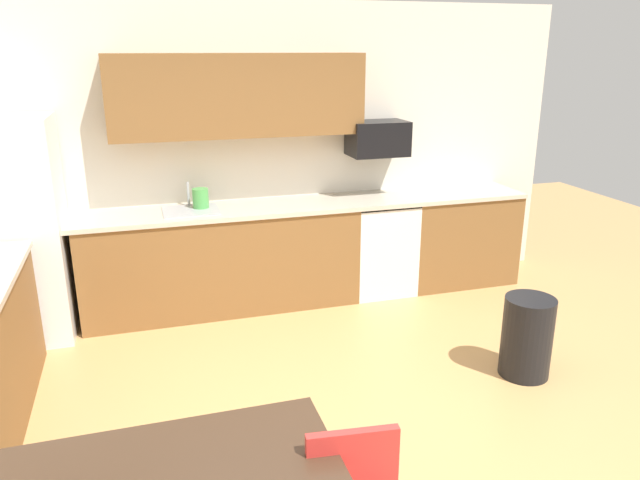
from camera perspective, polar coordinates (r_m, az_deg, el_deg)
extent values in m
plane|color=tan|center=(3.86, 4.55, -18.78)|extent=(12.00, 12.00, 0.00)
cube|color=silver|center=(5.73, -4.85, 8.17)|extent=(5.80, 0.10, 2.70)
cube|color=brown|center=(5.53, -9.21, -1.98)|extent=(2.44, 0.60, 0.90)
cube|color=brown|center=(6.27, 12.78, 0.17)|extent=(1.11, 0.60, 0.90)
cube|color=beige|center=(5.48, -3.95, 3.17)|extent=(4.80, 0.64, 0.04)
cube|color=brown|center=(5.39, -7.69, 13.38)|extent=(2.20, 0.34, 0.70)
cube|color=white|center=(5.38, -26.98, 0.72)|extent=(0.76, 0.70, 1.80)
cube|color=white|center=(5.91, 5.53, -0.65)|extent=(0.60, 0.60, 0.88)
cube|color=black|center=(5.78, 5.66, 3.64)|extent=(0.60, 0.60, 0.03)
cube|color=black|center=(5.76, 5.46, 9.53)|extent=(0.54, 0.36, 0.32)
cube|color=#A5A8AD|center=(5.38, -12.04, 2.09)|extent=(0.48, 0.40, 0.14)
cylinder|color=#B2B5BA|center=(5.52, -12.32, 4.17)|extent=(0.02, 0.02, 0.24)
cube|color=red|center=(2.62, 3.06, -21.15)|extent=(0.38, 0.08, 0.40)
cylinder|color=black|center=(4.66, 18.95, -8.64)|extent=(0.36, 0.36, 0.60)
cylinder|color=#4CA54C|center=(5.40, -11.20, 3.74)|extent=(0.14, 0.14, 0.20)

